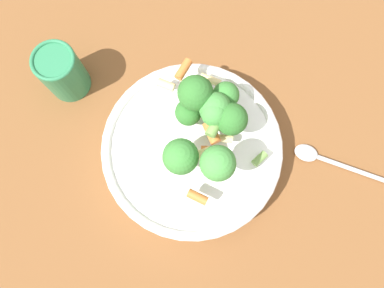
{
  "coord_description": "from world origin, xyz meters",
  "views": [
    {
      "loc": [
        -0.05,
        -0.1,
        0.56
      ],
      "look_at": [
        0.0,
        0.0,
        0.07
      ],
      "focal_mm": 35.0,
      "sensor_mm": 36.0,
      "label": 1
    }
  ],
  "objects": [
    {
      "name": "spoon",
      "position": [
        0.18,
        -0.1,
        0.01
      ],
      "size": [
        0.13,
        0.14,
        0.01
      ],
      "rotation": [
        0.0,
        0.0,
        8.61
      ],
      "color": "silver",
      "rests_on": "ground_plane"
    },
    {
      "name": "ground_plane",
      "position": [
        0.0,
        0.0,
        0.0
      ],
      "size": [
        3.0,
        3.0,
        0.0
      ],
      "primitive_type": "plane",
      "color": "brown"
    },
    {
      "name": "bowl",
      "position": [
        0.0,
        0.0,
        0.03
      ],
      "size": [
        0.26,
        0.26,
        0.05
      ],
      "color": "white",
      "rests_on": "ground_plane"
    },
    {
      "name": "cup",
      "position": [
        -0.12,
        0.19,
        0.04
      ],
      "size": [
        0.06,
        0.06,
        0.09
      ],
      "color": "#2D7F51",
      "rests_on": "ground_plane"
    },
    {
      "name": "pasta_salad",
      "position": [
        0.03,
        0.01,
        0.1
      ],
      "size": [
        0.13,
        0.19,
        0.09
      ],
      "color": "#8CB766",
      "rests_on": "bowl"
    }
  ]
}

